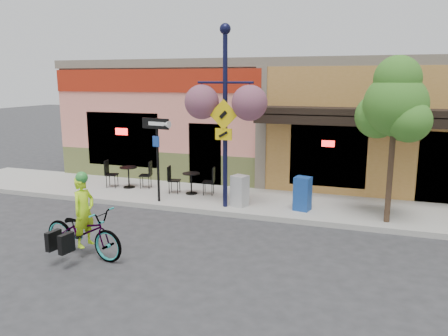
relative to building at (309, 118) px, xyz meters
name	(u,v)px	position (x,y,z in m)	size (l,w,h in m)	color
ground	(265,227)	(0.00, -7.50, -2.25)	(90.00, 90.00, 0.00)	#2D2D30
sidewalk	(281,204)	(0.00, -5.50, -2.17)	(24.00, 3.00, 0.15)	#9E9B93
curb	(270,218)	(0.00, -6.95, -2.17)	(24.00, 0.12, 0.15)	#A8A59E
building	(309,118)	(0.00, 0.00, 0.00)	(18.20, 8.20, 4.50)	#F08976
bicycle	(83,232)	(-3.30, -10.62, -1.70)	(0.73, 2.10, 1.10)	#97250D
cyclist_rider	(85,223)	(-3.25, -10.62, -1.48)	(0.56, 0.37, 1.53)	#C0FC1A
lamp_post	(225,118)	(-1.44, -6.50, 0.47)	(1.64, 0.66, 5.15)	black
one_way_sign	(158,160)	(-3.53, -6.63, -0.83)	(0.97, 0.21, 2.53)	black
cafe_set_left	(129,174)	(-5.29, -5.42, -1.63)	(1.57, 0.79, 0.94)	black
cafe_set_right	(191,180)	(-2.94, -5.50, -1.65)	(1.50, 0.75, 0.90)	black
newspaper_box_blue	(303,194)	(0.75, -6.14, -1.62)	(0.43, 0.38, 0.96)	navy
newspaper_box_grey	(240,191)	(-1.05, -6.32, -1.64)	(0.43, 0.39, 0.91)	#B1B1B1
street_tree	(393,140)	(3.00, -6.47, 0.04)	(1.67, 1.67, 4.28)	#3D7A26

